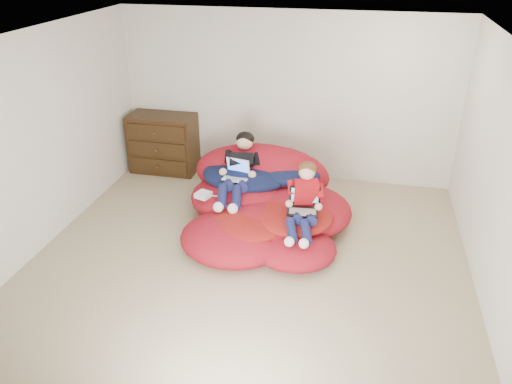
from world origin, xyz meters
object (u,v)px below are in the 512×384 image
(laptop_black, at_px, (304,204))
(dresser, at_px, (163,143))
(beanbag_pile, at_px, (263,202))
(younger_boy, at_px, (304,199))
(older_boy, at_px, (239,167))
(laptop_white, at_px, (237,173))

(laptop_black, bearing_deg, dresser, 144.97)
(beanbag_pile, distance_m, younger_boy, 0.84)
(younger_boy, bearing_deg, older_boy, 144.95)
(laptop_white, xyz_separation_m, laptop_black, (0.95, -0.55, -0.06))
(laptop_white, bearing_deg, older_boy, 90.00)
(beanbag_pile, bearing_deg, laptop_black, -39.75)
(older_boy, relative_size, laptop_white, 3.49)
(beanbag_pile, xyz_separation_m, laptop_black, (0.59, -0.49, 0.30))
(older_boy, height_order, younger_boy, older_boy)
(dresser, height_order, older_boy, older_boy)
(laptop_white, bearing_deg, laptop_black, -30.08)
(laptop_white, height_order, laptop_black, laptop_white)
(older_boy, bearing_deg, laptop_white, -90.00)
(beanbag_pile, height_order, older_boy, older_boy)
(older_boy, bearing_deg, dresser, 145.23)
(younger_boy, bearing_deg, laptop_white, 150.35)
(dresser, bearing_deg, younger_boy, -34.88)
(beanbag_pile, height_order, laptop_white, beanbag_pile)
(laptop_black, bearing_deg, older_boy, 144.57)
(older_boy, distance_m, laptop_white, 0.13)
(older_boy, height_order, laptop_white, older_boy)
(dresser, bearing_deg, laptop_black, -35.03)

